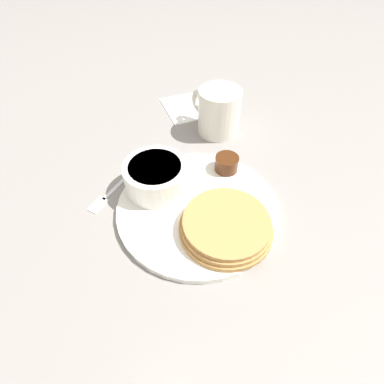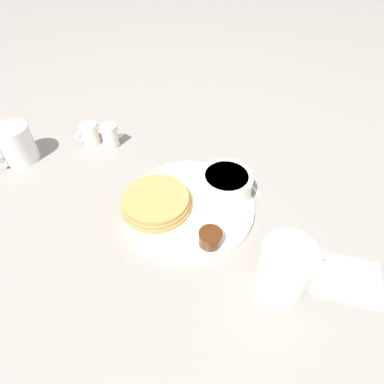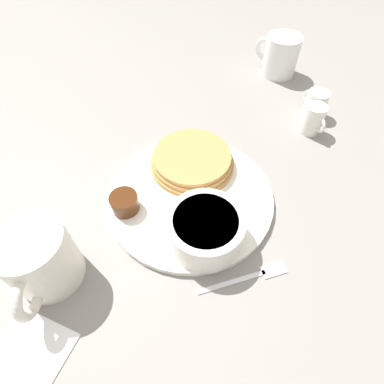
{
  "view_description": "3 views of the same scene",
  "coord_description": "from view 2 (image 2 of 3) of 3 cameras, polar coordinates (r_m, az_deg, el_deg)",
  "views": [
    {
      "loc": [
        -0.33,
        0.09,
        0.42
      ],
      "look_at": [
        0.02,
        0.01,
        0.03
      ],
      "focal_mm": 28.0,
      "sensor_mm": 36.0,
      "label": 1
    },
    {
      "loc": [
        0.17,
        -0.4,
        0.5
      ],
      "look_at": [
        0.01,
        0.0,
        0.05
      ],
      "focal_mm": 28.0,
      "sensor_mm": 36.0,
      "label": 2
    },
    {
      "loc": [
        0.27,
        0.16,
        0.42
      ],
      "look_at": [
        0.0,
        0.0,
        0.02
      ],
      "focal_mm": 28.0,
      "sensor_mm": 36.0,
      "label": 3
    }
  ],
  "objects": [
    {
      "name": "second_mug",
      "position": [
        0.88,
        -30.59,
        7.81
      ],
      "size": [
        0.08,
        0.12,
        0.09
      ],
      "color": "white",
      "rests_on": "ground_plane"
    },
    {
      "name": "plate",
      "position": [
        0.66,
        -0.62,
        -2.53
      ],
      "size": [
        0.29,
        0.29,
        0.01
      ],
      "color": "white",
      "rests_on": "ground_plane"
    },
    {
      "name": "napkin",
      "position": [
        0.63,
        27.25,
        -14.32
      ],
      "size": [
        0.14,
        0.11,
        0.0
      ],
      "color": "white",
      "rests_on": "ground_plane"
    },
    {
      "name": "ground_plane",
      "position": [
        0.67,
        -0.62,
        -2.87
      ],
      "size": [
        4.0,
        4.0,
        0.0
      ],
      "primitive_type": "plane",
      "color": "gray"
    },
    {
      "name": "pancake_stack",
      "position": [
        0.65,
        -6.83,
        -1.78
      ],
      "size": [
        0.16,
        0.16,
        0.03
      ],
      "color": "#B78447",
      "rests_on": "plate"
    },
    {
      "name": "butter_ramekin",
      "position": [
        0.67,
        8.62,
        0.49
      ],
      "size": [
        0.05,
        0.05,
        0.04
      ],
      "color": "white",
      "rests_on": "plate"
    },
    {
      "name": "creamer_pitcher_far",
      "position": [
        0.87,
        -18.9,
        10.48
      ],
      "size": [
        0.05,
        0.06,
        0.06
      ],
      "color": "white",
      "rests_on": "ground_plane"
    },
    {
      "name": "bowl",
      "position": [
        0.67,
        6.46,
        1.65
      ],
      "size": [
        0.12,
        0.12,
        0.05
      ],
      "color": "white",
      "rests_on": "plate"
    },
    {
      "name": "fork",
      "position": [
        0.76,
        9.33,
        3.64
      ],
      "size": [
        0.11,
        0.11,
        0.0
      ],
      "color": "silver",
      "rests_on": "ground_plane"
    },
    {
      "name": "creamer_pitcher_near",
      "position": [
        0.85,
        -15.31,
        10.37
      ],
      "size": [
        0.05,
        0.05,
        0.06
      ],
      "color": "white",
      "rests_on": "ground_plane"
    },
    {
      "name": "syrup_cup",
      "position": [
        0.59,
        3.5,
        -8.71
      ],
      "size": [
        0.05,
        0.05,
        0.03
      ],
      "color": "#47230F",
      "rests_on": "plate"
    },
    {
      "name": "coffee_mug",
      "position": [
        0.55,
        17.52,
        -13.6
      ],
      "size": [
        0.12,
        0.1,
        0.1
      ],
      "color": "silver",
      "rests_on": "ground_plane"
    }
  ]
}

